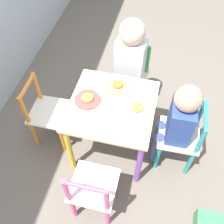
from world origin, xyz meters
TOP-DOWN VIEW (x-y plane):
  - ground_plane at (0.00, 0.00)m, footprint 6.00×6.00m
  - kids_table at (0.00, 0.00)m, footprint 0.52×0.52m
  - chair_green at (0.46, -0.03)m, footprint 0.28×0.28m
  - chair_teal at (0.01, -0.47)m, footprint 0.27×0.27m
  - chair_orange at (-0.01, 0.47)m, footprint 0.27×0.27m
  - chair_pink at (-0.47, 0.00)m, footprint 0.26×0.26m
  - child_right at (0.41, -0.03)m, footprint 0.22×0.21m
  - child_front at (0.01, -0.40)m, footprint 0.20×0.21m
  - plate_right at (0.15, 0.00)m, footprint 0.16×0.16m
  - plate_front at (-0.00, -0.15)m, footprint 0.17×0.17m
  - plate_back at (0.00, 0.15)m, footprint 0.16×0.16m

SIDE VIEW (x-z plane):
  - ground_plane at x=0.00m, z-range 0.00..0.00m
  - chair_green at x=0.46m, z-range 0.00..0.54m
  - chair_teal at x=0.01m, z-range 0.00..0.54m
  - chair_orange at x=-0.01m, z-range 0.00..0.54m
  - chair_pink at x=-0.47m, z-range 0.00..0.54m
  - kids_table at x=0.00m, z-range 0.16..0.65m
  - child_front at x=0.01m, z-range 0.07..0.80m
  - child_right at x=0.41m, z-range 0.09..0.89m
  - plate_right at x=0.15m, z-range 0.48..0.51m
  - plate_front at x=0.00m, z-range 0.48..0.51m
  - plate_back at x=0.00m, z-range 0.48..0.51m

